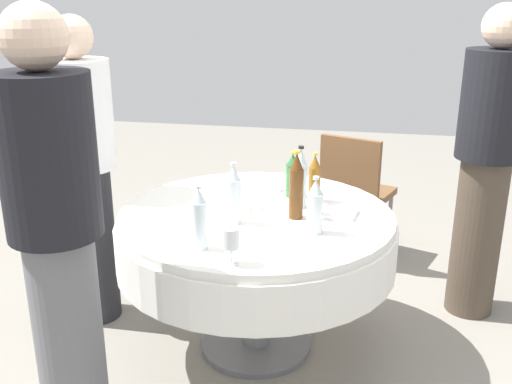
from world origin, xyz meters
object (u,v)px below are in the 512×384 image
object	(u,v)px
wine_glass_mid	(255,187)
plate_inner	(189,218)
bottle_brown_right	(296,187)
wine_glass_right	(228,190)
bottle_clear_rear	(200,220)
person_rear	(57,234)
person_far	(84,169)
chair_north	(355,187)
wine_glass_left	(230,183)
dining_table	(256,241)
person_near	(487,160)
bottle_green_near	(293,176)
bottle_clear_mid	(315,207)
plate_front	(273,185)
bottle_amber_north	(315,179)
wine_glass_north	(231,239)
bottle_clear_far	(234,195)
bottle_clear_left	(300,179)

from	to	relation	value
wine_glass_mid	plate_inner	bearing A→B (deg)	126.42
bottle_brown_right	wine_glass_mid	bearing A→B (deg)	67.56
wine_glass_right	wine_glass_mid	xyz separation A→B (m)	(0.05, -0.12, 0.00)
bottle_clear_rear	wine_glass_mid	world-z (taller)	bottle_clear_rear
bottle_clear_rear	plate_inner	xyz separation A→B (m)	(0.30, 0.15, -0.12)
person_rear	person_far	bearing A→B (deg)	-31.70
bottle_clear_rear	chair_north	distance (m)	1.73
bottle_clear_rear	bottle_brown_right	bearing A→B (deg)	-38.89
wine_glass_left	dining_table	bearing A→B (deg)	-127.60
wine_glass_mid	chair_north	bearing A→B (deg)	-22.17
person_near	bottle_green_near	bearing A→B (deg)	-99.27
bottle_clear_mid	plate_front	distance (m)	0.67
bottle_clear_mid	plate_inner	bearing A→B (deg)	85.67
wine_glass_left	plate_front	size ratio (longest dim) A/B	0.69
bottle_clear_rear	bottle_green_near	world-z (taller)	bottle_clear_rear
bottle_amber_north	chair_north	distance (m)	1.01
dining_table	bottle_amber_north	size ratio (longest dim) A/B	5.37
dining_table	wine_glass_north	size ratio (longest dim) A/B	8.88
bottle_clear_far	person_far	distance (m)	0.91
bottle_clear_rear	bottle_clear_mid	size ratio (longest dim) A/B	1.05
bottle_clear_mid	plate_front	world-z (taller)	bottle_clear_mid
person_rear	bottle_green_near	bearing A→B (deg)	-87.72
bottle_clear_rear	person_far	bearing A→B (deg)	53.82
bottle_amber_north	person_near	distance (m)	0.96
bottle_brown_right	person_near	world-z (taller)	person_near
plate_inner	chair_north	world-z (taller)	chair_north
bottle_amber_north	bottle_clear_left	world-z (taller)	bottle_clear_left
bottle_amber_north	person_far	world-z (taller)	person_far
plate_front	person_near	world-z (taller)	person_near
wine_glass_north	chair_north	size ratio (longest dim) A/B	0.17
wine_glass_right	wine_glass_north	size ratio (longest dim) A/B	0.94
wine_glass_left	chair_north	size ratio (longest dim) A/B	0.16
bottle_clear_left	bottle_clear_rear	bearing A→B (deg)	148.86
bottle_clear_far	person_far	bearing A→B (deg)	71.81
dining_table	person_rear	world-z (taller)	person_rear
wine_glass_mid	person_far	distance (m)	0.93
bottle_clear_far	plate_front	bearing A→B (deg)	-8.46
bottle_green_near	dining_table	bearing A→B (deg)	152.84
bottle_clear_rear	person_near	size ratio (longest dim) A/B	0.16
bottle_clear_mid	wine_glass_right	bearing A→B (deg)	65.53
bottle_clear_left	plate_inner	size ratio (longest dim) A/B	1.49
bottle_clear_left	wine_glass_right	distance (m)	0.35
bottle_clear_left	wine_glass_north	xyz separation A→B (m)	(-0.67, 0.18, -0.04)
person_far	person_rear	xyz separation A→B (m)	(-0.91, -0.36, 0.05)
bottle_clear_far	wine_glass_left	size ratio (longest dim) A/B	2.01
bottle_clear_far	person_rear	world-z (taller)	person_rear
chair_north	bottle_clear_far	bearing A→B (deg)	-90.63
bottle_clear_mid	bottle_brown_right	bearing A→B (deg)	32.87
dining_table	bottle_clear_mid	xyz separation A→B (m)	(-0.19, -0.30, 0.27)
chair_north	plate_front	bearing A→B (deg)	-98.91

